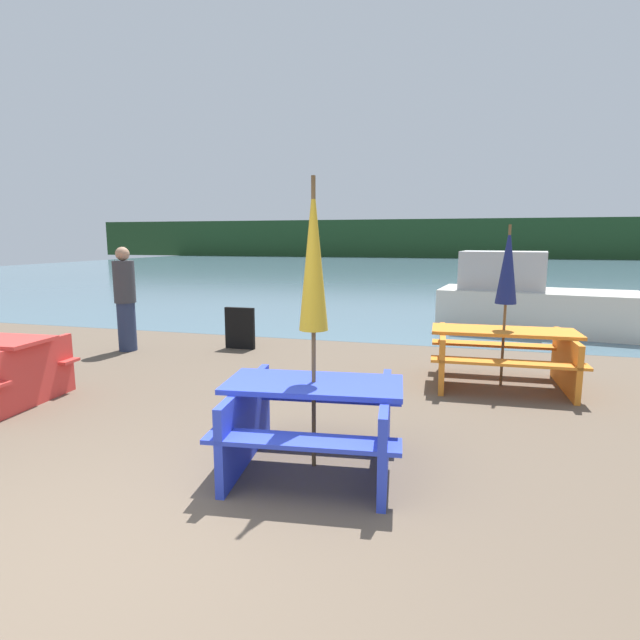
{
  "coord_description": "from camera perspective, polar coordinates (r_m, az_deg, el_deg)",
  "views": [
    {
      "loc": [
        2.09,
        -2.25,
        1.96
      ],
      "look_at": [
        0.29,
        4.33,
        0.85
      ],
      "focal_mm": 28.0,
      "sensor_mm": 36.0,
      "label": 1
    }
  ],
  "objects": [
    {
      "name": "signboard",
      "position": [
        9.08,
        -9.14,
        -0.93
      ],
      "size": [
        0.55,
        0.08,
        0.75
      ],
      "color": "black",
      "rests_on": "ground_plane"
    },
    {
      "name": "boat",
      "position": [
        11.64,
        22.7,
        1.96
      ],
      "size": [
        4.16,
        2.22,
        1.7
      ],
      "rotation": [
        0.0,
        0.0,
        -0.14
      ],
      "color": "beige",
      "rests_on": "water"
    },
    {
      "name": "umbrella_gold",
      "position": [
        4.11,
        -0.75,
        7.14
      ],
      "size": [
        0.24,
        0.24,
        2.46
      ],
      "color": "brown",
      "rests_on": "ground_plane"
    },
    {
      "name": "picnic_table_orange",
      "position": [
        7.15,
        20.14,
        -3.39
      ],
      "size": [
        1.9,
        1.44,
        0.77
      ],
      "rotation": [
        0.0,
        0.0,
        0.03
      ],
      "color": "orange",
      "rests_on": "ground_plane"
    },
    {
      "name": "umbrella_navy",
      "position": [
        7.0,
        20.66,
        5.8
      ],
      "size": [
        0.28,
        0.28,
        2.15
      ],
      "color": "brown",
      "rests_on": "ground_plane"
    },
    {
      "name": "water",
      "position": [
        34.35,
        11.85,
        5.79
      ],
      "size": [
        60.0,
        50.0,
        0.0
      ],
      "color": "slate",
      "rests_on": "ground_plane"
    },
    {
      "name": "person",
      "position": [
        9.39,
        -21.37,
        2.23
      ],
      "size": [
        0.37,
        0.37,
        1.83
      ],
      "color": "#283351",
      "rests_on": "ground_plane"
    },
    {
      "name": "picnic_table_blue",
      "position": [
        4.38,
        -0.72,
        -10.94
      ],
      "size": [
        1.64,
        1.54,
        0.76
      ],
      "rotation": [
        0.0,
        0.0,
        0.11
      ],
      "color": "blue",
      "rests_on": "ground_plane"
    },
    {
      "name": "ground_plane",
      "position": [
        3.65,
        -25.27,
        -24.28
      ],
      "size": [
        60.0,
        60.0,
        0.0
      ],
      "primitive_type": "plane",
      "color": "brown"
    },
    {
      "name": "far_treeline",
      "position": [
        54.27,
        13.26,
        9.06
      ],
      "size": [
        80.0,
        1.6,
        4.0
      ],
      "color": "#1E3D1E",
      "rests_on": "water"
    }
  ]
}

